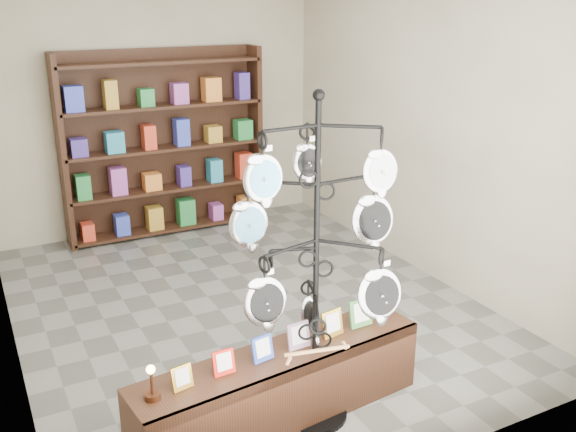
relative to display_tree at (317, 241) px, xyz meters
name	(u,v)px	position (x,y,z in m)	size (l,w,h in m)	color
ground	(244,304)	(0.25, 1.79, -1.31)	(5.00, 5.00, 0.00)	slate
room_envelope	(239,109)	(0.25, 1.79, 0.55)	(5.00, 5.00, 5.00)	beige
display_tree	(317,241)	(0.00, 0.00, 0.00)	(1.20, 1.18, 2.26)	black
front_shelf	(281,386)	(-0.22, 0.07, -1.04)	(2.13, 0.66, 0.74)	black
back_shelving	(165,149)	(0.25, 4.08, -0.28)	(2.42, 0.36, 2.20)	black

